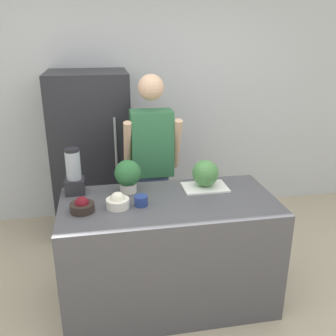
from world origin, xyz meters
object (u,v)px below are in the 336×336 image
(watermelon, at_px, (205,173))
(potted_plant, at_px, (128,175))
(blender, at_px, (74,174))
(person, at_px, (152,166))
(bowl_cherries, at_px, (82,206))
(refrigerator, at_px, (92,155))
(bowl_cream, at_px, (118,202))
(bowl_small_blue, at_px, (141,201))

(watermelon, height_order, potted_plant, potted_plant)
(blender, bearing_deg, person, 33.10)
(bowl_cherries, relative_size, blender, 0.47)
(refrigerator, relative_size, bowl_cream, 10.21)
(refrigerator, relative_size, person, 0.98)
(bowl_small_blue, distance_m, blender, 0.59)
(person, xyz_separation_m, bowl_small_blue, (-0.19, -0.76, 0.02))
(bowl_cherries, distance_m, potted_plant, 0.46)
(bowl_small_blue, bearing_deg, blender, 146.60)
(refrigerator, distance_m, bowl_cherries, 1.39)
(bowl_cream, distance_m, blender, 0.47)
(watermelon, bearing_deg, bowl_small_blue, -156.24)
(bowl_cream, xyz_separation_m, blender, (-0.32, 0.32, 0.11))
(bowl_small_blue, bearing_deg, refrigerator, 104.87)
(refrigerator, height_order, bowl_small_blue, refrigerator)
(blender, xyz_separation_m, potted_plant, (0.41, -0.06, -0.01))
(watermelon, distance_m, bowl_cream, 0.77)
(refrigerator, bearing_deg, bowl_small_blue, -75.13)
(person, relative_size, bowl_cherries, 10.14)
(potted_plant, bearing_deg, person, 62.18)
(bowl_cream, bearing_deg, watermelon, 18.93)
(refrigerator, xyz_separation_m, potted_plant, (0.29, -1.10, 0.18))
(refrigerator, height_order, potted_plant, refrigerator)
(bowl_small_blue, relative_size, potted_plant, 0.38)
(bowl_cream, relative_size, bowl_small_blue, 1.70)
(refrigerator, height_order, blender, refrigerator)
(refrigerator, bearing_deg, bowl_cream, -81.95)
(bowl_cream, bearing_deg, blender, 134.25)
(person, bearing_deg, bowl_small_blue, -104.11)
(watermelon, height_order, bowl_small_blue, watermelon)
(blender, bearing_deg, watermelon, -4.16)
(bowl_cream, relative_size, potted_plant, 0.64)
(person, bearing_deg, watermelon, -54.85)
(bowl_small_blue, bearing_deg, watermelon, 23.76)
(refrigerator, distance_m, person, 0.82)
(person, xyz_separation_m, watermelon, (0.36, -0.52, 0.10))
(person, bearing_deg, refrigerator, 132.33)
(person, height_order, bowl_small_blue, person)
(watermelon, distance_m, bowl_small_blue, 0.61)
(refrigerator, bearing_deg, bowl_cherries, -92.37)
(bowl_cherries, xyz_separation_m, bowl_cream, (0.25, 0.02, 0.00))
(person, bearing_deg, bowl_cream, -115.24)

